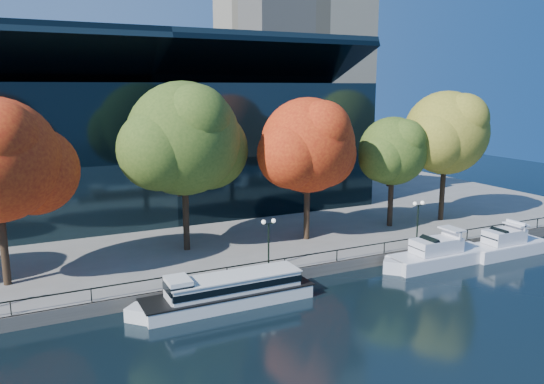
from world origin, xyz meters
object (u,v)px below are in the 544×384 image
tree_3 (310,147)px  tree_4 (394,153)px  cruiser_far (504,245)px  tour_boat (225,291)px  tree_2 (186,141)px  lamp_2 (418,212)px  tree_5 (448,135)px  lamp_1 (269,232)px  cruiser_near (436,255)px

tree_3 → tree_4: (10.41, 0.44, -1.11)m
cruiser_far → tree_4: bearing=115.9°
tree_4 → tour_boat: bearing=-156.7°
tree_4 → tree_2: bearing=176.6°
tree_4 → lamp_2: size_ratio=2.87×
cruiser_far → tree_5: tree_5 is taller
tree_5 → lamp_1: tree_5 is taller
cruiser_near → tree_3: (-7.68, 9.33, 8.97)m
tour_boat → tree_2: (0.82, 11.07, 9.80)m
cruiser_far → tree_4: 13.92m
cruiser_far → tree_3: (-15.43, 9.89, 8.97)m
tree_2 → tree_5: 28.85m
lamp_2 → tree_5: bearing=33.6°
tour_boat → cruiser_near: cruiser_near is taller
cruiser_far → tree_2: (-26.94, 11.62, 9.91)m
cruiser_near → cruiser_far: size_ratio=1.15×
cruiser_far → tree_3: tree_3 is taller
tour_boat → tree_4: 25.94m
cruiser_near → lamp_1: (-14.73, 3.64, 2.98)m
tree_2 → lamp_1: bearing=-59.0°
lamp_1 → tour_boat: bearing=-145.4°
tree_2 → tree_5: size_ratio=1.07×
tree_4 → lamp_2: (-1.82, -6.13, -4.88)m
tour_boat → tree_5: bearing=17.6°
tree_2 → tree_5: tree_2 is taller
tree_2 → tree_3: bearing=-8.6°
tree_4 → cruiser_far: bearing=-64.1°
lamp_2 → tour_boat: bearing=-170.1°
tree_5 → lamp_2: 12.29m
lamp_1 → lamp_2: 15.64m
cruiser_far → tree_2: tree_2 is taller
tree_5 → lamp_2: bearing=-146.4°
cruiser_near → tree_3: bearing=129.5°
tour_boat → cruiser_far: cruiser_far is taller
tour_boat → tree_5: tree_5 is taller
tree_2 → tree_3: tree_2 is taller
tree_4 → lamp_1: bearing=-160.6°
cruiser_near → tree_2: (-19.19, 11.06, 9.91)m
tour_boat → cruiser_near: bearing=0.0°
tour_boat → lamp_1: 7.03m
tour_boat → lamp_2: 21.43m
lamp_1 → lamp_2: size_ratio=1.00×
cruiser_near → lamp_1: bearing=166.1°
cruiser_near → tree_2: tree_2 is taller
lamp_1 → tree_4: bearing=19.4°
cruiser_near → tree_3: 15.05m
tree_5 → tour_boat: bearing=-162.4°
tree_3 → tree_4: size_ratio=1.18×
tour_boat → cruiser_near: 20.01m
cruiser_far → lamp_1: (-22.47, 4.20, 2.98)m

